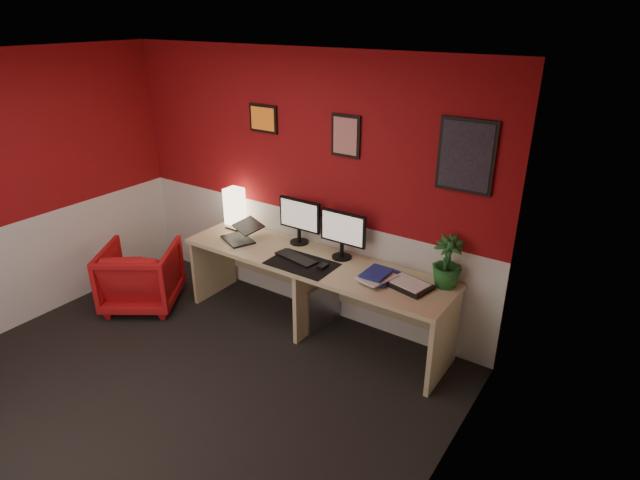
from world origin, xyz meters
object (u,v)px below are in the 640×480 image
(monitor_left, at_px, (299,215))
(armchair, at_px, (141,276))
(potted_plant, at_px, (447,262))
(pc_tower, at_px, (317,302))
(laptop, at_px, (237,230))
(shoji_lamp, at_px, (235,209))
(zen_tray, at_px, (409,285))
(desk, at_px, (313,295))
(monitor_right, at_px, (342,228))

(monitor_left, height_order, armchair, monitor_left)
(potted_plant, xyz_separation_m, pc_tower, (-1.19, -0.10, -0.72))
(laptop, bearing_deg, shoji_lamp, 159.62)
(monitor_left, bearing_deg, shoji_lamp, -175.87)
(shoji_lamp, distance_m, armchair, 1.16)
(laptop, xyz_separation_m, pc_tower, (0.82, 0.17, -0.61))
(zen_tray, bearing_deg, monitor_left, 170.51)
(armchair, bearing_deg, monitor_left, 177.71)
(armchair, bearing_deg, pc_tower, 169.67)
(desk, distance_m, shoji_lamp, 1.24)
(laptop, height_order, monitor_left, monitor_left)
(laptop, distance_m, monitor_left, 0.63)
(shoji_lamp, distance_m, monitor_left, 0.77)
(desk, bearing_deg, laptop, -176.24)
(monitor_right, distance_m, armchair, 2.16)
(potted_plant, bearing_deg, desk, -169.88)
(laptop, bearing_deg, desk, 28.07)
(pc_tower, bearing_deg, monitor_right, 25.28)
(laptop, distance_m, pc_tower, 1.04)
(monitor_right, bearing_deg, laptop, -167.10)
(shoji_lamp, bearing_deg, monitor_left, 4.13)
(desk, bearing_deg, potted_plant, 10.12)
(shoji_lamp, xyz_separation_m, armchair, (-0.62, -0.77, -0.60))
(laptop, bearing_deg, monitor_right, 37.21)
(shoji_lamp, bearing_deg, potted_plant, 0.73)
(zen_tray, distance_m, armchair, 2.73)
(monitor_left, relative_size, zen_tray, 1.66)
(monitor_left, relative_size, potted_plant, 1.35)
(monitor_right, height_order, armchair, monitor_right)
(monitor_right, relative_size, zen_tray, 1.66)
(potted_plant, distance_m, pc_tower, 1.39)
(armchair, bearing_deg, monitor_right, 169.11)
(desk, bearing_deg, shoji_lamp, 170.69)
(desk, height_order, monitor_left, monitor_left)
(shoji_lamp, xyz_separation_m, monitor_left, (0.76, 0.06, 0.09))
(potted_plant, bearing_deg, pc_tower, -175.38)
(monitor_right, bearing_deg, zen_tray, -12.07)
(laptop, relative_size, potted_plant, 0.77)
(laptop, height_order, potted_plant, potted_plant)
(monitor_right, height_order, potted_plant, monitor_right)
(shoji_lamp, relative_size, potted_plant, 0.93)
(monitor_left, relative_size, monitor_right, 1.00)
(laptop, bearing_deg, armchair, -123.49)
(desk, xyz_separation_m, laptop, (-0.85, -0.06, 0.47))
(zen_tray, xyz_separation_m, armchair, (-2.62, -0.62, -0.42))
(zen_tray, relative_size, pc_tower, 0.78)
(shoji_lamp, height_order, armchair, shoji_lamp)
(monitor_left, distance_m, potted_plant, 1.48)
(armchair, bearing_deg, desk, 166.04)
(pc_tower, height_order, armchair, armchair)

